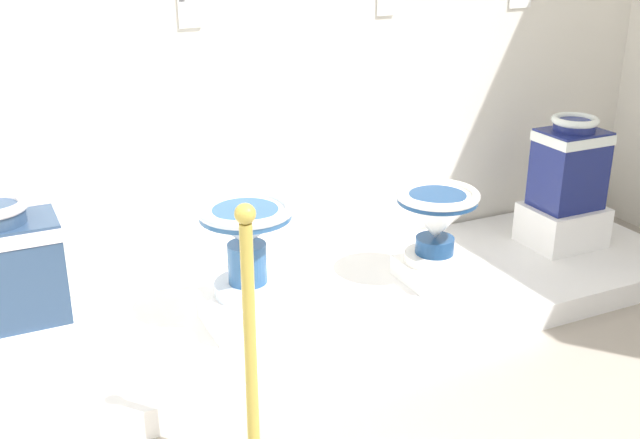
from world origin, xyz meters
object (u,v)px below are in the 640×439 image
(antique_toilet_broad_patterned, at_px, (246,233))
(info_placard_second, at_px, (189,9))
(antique_toilet_pale_glazed, at_px, (436,216))
(antique_toilet_leftmost, at_px, (2,262))
(plinth_block_broad_patterned, at_px, (249,308))
(plinth_block_rightmost, at_px, (562,225))
(antique_toilet_rightmost, at_px, (570,161))
(stanchion_post_near_left, at_px, (252,393))
(plinth_block_pale_glazed, at_px, (433,270))
(plinth_block_leftmost, at_px, (16,349))

(antique_toilet_broad_patterned, height_order, info_placard_second, info_placard_second)
(antique_toilet_pale_glazed, bearing_deg, antique_toilet_leftmost, -179.01)
(plinth_block_broad_patterned, xyz_separation_m, info_placard_second, (-0.01, 0.57, 1.15))
(antique_toilet_pale_glazed, height_order, info_placard_second, info_placard_second)
(antique_toilet_leftmost, distance_m, antique_toilet_broad_patterned, 0.91)
(antique_toilet_broad_patterned, distance_m, plinth_block_rightmost, 1.79)
(antique_toilet_pale_glazed, relative_size, antique_toilet_rightmost, 0.82)
(stanchion_post_near_left, bearing_deg, plinth_block_pale_glazed, 32.47)
(plinth_block_leftmost, distance_m, plinth_block_broad_patterned, 0.91)
(plinth_block_leftmost, height_order, antique_toilet_rightmost, antique_toilet_rightmost)
(stanchion_post_near_left, bearing_deg, antique_toilet_pale_glazed, 32.47)
(plinth_block_leftmost, xyz_separation_m, info_placard_second, (0.90, 0.58, 1.11))
(info_placard_second, height_order, stanchion_post_near_left, info_placard_second)
(plinth_block_rightmost, xyz_separation_m, stanchion_post_near_left, (-2.03, -0.83, 0.08))
(antique_toilet_leftmost, relative_size, antique_toilet_pale_glazed, 1.20)
(plinth_block_pale_glazed, bearing_deg, plinth_block_broad_patterned, -178.88)
(antique_toilet_leftmost, distance_m, stanchion_post_near_left, 1.01)
(plinth_block_pale_glazed, xyz_separation_m, antique_toilet_pale_glazed, (-0.00, 0.00, 0.27))
(info_placard_second, distance_m, stanchion_post_near_left, 1.69)
(plinth_block_broad_patterned, xyz_separation_m, stanchion_post_near_left, (-0.26, -0.74, 0.11))
(antique_toilet_leftmost, bearing_deg, plinth_block_broad_patterned, 0.86)
(antique_toilet_pale_glazed, xyz_separation_m, plinth_block_rightmost, (0.83, 0.07, -0.21))
(plinth_block_rightmost, bearing_deg, antique_toilet_pale_glazed, -175.24)
(plinth_block_pale_glazed, distance_m, antique_toilet_rightmost, 0.93)
(plinth_block_broad_patterned, xyz_separation_m, antique_toilet_pale_glazed, (0.93, 0.02, 0.25))
(plinth_block_pale_glazed, distance_m, info_placard_second, 1.60)
(antique_toilet_rightmost, height_order, info_placard_second, info_placard_second)
(plinth_block_leftmost, height_order, plinth_block_broad_patterned, plinth_block_leftmost)
(plinth_block_leftmost, bearing_deg, plinth_block_broad_patterned, 0.86)
(antique_toilet_rightmost, xyz_separation_m, info_placard_second, (-1.77, 0.48, 0.77))
(antique_toilet_leftmost, distance_m, plinth_block_broad_patterned, 0.99)
(plinth_block_broad_patterned, height_order, stanchion_post_near_left, stanchion_post_near_left)
(antique_toilet_leftmost, bearing_deg, antique_toilet_broad_patterned, 0.86)
(antique_toilet_pale_glazed, bearing_deg, stanchion_post_near_left, -147.53)
(antique_toilet_pale_glazed, bearing_deg, info_placard_second, 149.67)
(plinth_block_leftmost, height_order, info_placard_second, info_placard_second)
(antique_toilet_leftmost, height_order, plinth_block_pale_glazed, antique_toilet_leftmost)
(antique_toilet_leftmost, xyz_separation_m, stanchion_post_near_left, (0.64, -0.73, -0.28))
(antique_toilet_broad_patterned, bearing_deg, info_placard_second, 91.34)
(antique_toilet_broad_patterned, xyz_separation_m, stanchion_post_near_left, (-0.26, -0.74, -0.23))
(plinth_block_leftmost, bearing_deg, antique_toilet_pale_glazed, 0.99)
(antique_toilet_broad_patterned, bearing_deg, plinth_block_broad_patterned, -63.43)
(antique_toilet_pale_glazed, bearing_deg, plinth_block_leftmost, -179.01)
(antique_toilet_pale_glazed, bearing_deg, plinth_block_pale_glazed, 0.00)
(info_placard_second, bearing_deg, antique_toilet_rightmost, -15.14)
(antique_toilet_leftmost, distance_m, antique_toilet_pale_glazed, 1.84)
(plinth_block_leftmost, height_order, stanchion_post_near_left, stanchion_post_near_left)
(antique_toilet_rightmost, bearing_deg, plinth_block_rightmost, -90.00)
(antique_toilet_pale_glazed, xyz_separation_m, info_placard_second, (-0.94, 0.55, 0.91))
(info_placard_second, bearing_deg, stanchion_post_near_left, -100.90)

